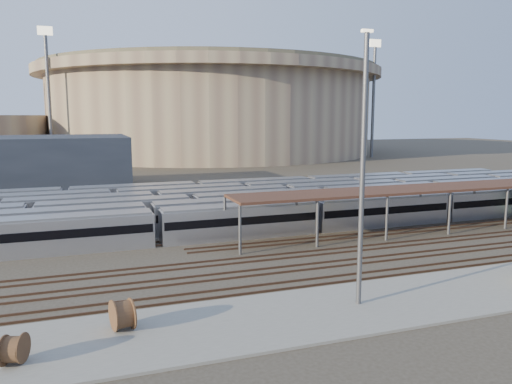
{
  "coord_description": "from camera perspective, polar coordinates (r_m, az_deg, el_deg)",
  "views": [
    {
      "loc": [
        -22.75,
        -45.0,
        13.77
      ],
      "look_at": [
        -2.5,
        12.0,
        4.52
      ],
      "focal_mm": 35.0,
      "sensor_mm": 36.0,
      "label": 1
    }
  ],
  "objects": [
    {
      "name": "service_building",
      "position": [
        101.13,
        -26.47,
        2.81
      ],
      "size": [
        42.0,
        20.0,
        10.0
      ],
      "primitive_type": "cube",
      "color": "#1E232D",
      "rests_on": "ground"
    },
    {
      "name": "floodlight_3",
      "position": [
        205.51,
        -16.26,
        10.27
      ],
      "size": [
        4.0,
        1.0,
        38.4
      ],
      "color": "#545559",
      "rests_on": "ground"
    },
    {
      "name": "floodlight_0",
      "position": [
        155.32,
        -22.62,
        10.58
      ],
      "size": [
        4.0,
        1.0,
        38.4
      ],
      "color": "#545559",
      "rests_on": "ground"
    },
    {
      "name": "ground",
      "position": [
        52.27,
        7.05,
        -6.65
      ],
      "size": [
        420.0,
        420.0,
        0.0
      ],
      "primitive_type": "plane",
      "color": "#383026",
      "rests_on": "ground"
    },
    {
      "name": "subway_trains",
      "position": [
        68.32,
        -0.29,
        -1.4
      ],
      "size": [
        126.88,
        23.9,
        3.6
      ],
      "color": "silver",
      "rests_on": "ground"
    },
    {
      "name": "yard_light_pole",
      "position": [
        35.78,
        12.09,
        2.38
      ],
      "size": [
        0.81,
        0.36,
        19.33
      ],
      "color": "#545559",
      "rests_on": "apron"
    },
    {
      "name": "empty_tracks",
      "position": [
        48.0,
        9.75,
        -7.99
      ],
      "size": [
        170.0,
        9.62,
        0.18
      ],
      "color": "#4C3323",
      "rests_on": "ground"
    },
    {
      "name": "stadium",
      "position": [
        191.08,
        -5.15,
        9.47
      ],
      "size": [
        124.0,
        124.0,
        32.5
      ],
      "color": "gray",
      "rests_on": "ground"
    },
    {
      "name": "inspection_shed",
      "position": [
        66.93,
        22.64,
        0.48
      ],
      "size": [
        60.3,
        6.0,
        5.3
      ],
      "color": "#545559",
      "rests_on": "ground"
    },
    {
      "name": "cable_reel_east",
      "position": [
        31.7,
        -25.94,
        -15.86
      ],
      "size": [
        1.48,
        1.94,
        1.72
      ],
      "primitive_type": "cylinder",
      "rotation": [
        0.0,
        1.57,
        -0.35
      ],
      "color": "brown",
      "rests_on": "apron"
    },
    {
      "name": "floodlight_2",
      "position": [
        172.26,
        13.28,
        10.75
      ],
      "size": [
        4.0,
        1.0,
        38.4
      ],
      "color": "#545559",
      "rests_on": "ground"
    },
    {
      "name": "cable_reel_west",
      "position": [
        33.85,
        -15.02,
        -13.38
      ],
      "size": [
        1.52,
        2.22,
        2.03
      ],
      "primitive_type": "cylinder",
      "rotation": [
        0.0,
        1.57,
        0.21
      ],
      "color": "brown",
      "rests_on": "apron"
    },
    {
      "name": "apron",
      "position": [
        37.44,
        10.55,
        -12.87
      ],
      "size": [
        50.0,
        9.0,
        0.2
      ],
      "primitive_type": "cube",
      "color": "gray",
      "rests_on": "ground"
    }
  ]
}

